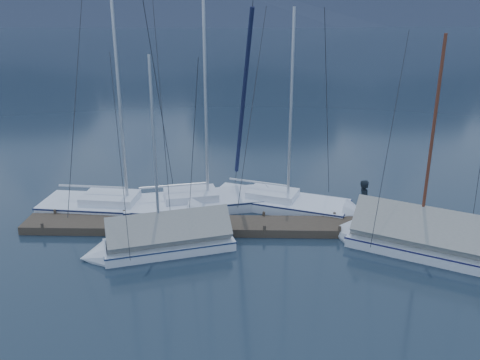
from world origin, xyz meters
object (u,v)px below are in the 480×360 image
sailboat_covered_near (415,239)px  sailboat_covered_far (157,242)px  sailboat_open_right (299,207)px  person (364,203)px  sailboat_open_left (140,210)px  sailboat_open_mid (220,202)px

sailboat_covered_near → sailboat_covered_far: (-9.82, -0.37, -0.05)m
sailboat_open_right → person: bearing=-43.7°
sailboat_open_right → sailboat_covered_far: bearing=-143.9°
sailboat_open_right → sailboat_covered_far: 7.08m
person → sailboat_open_left: bearing=80.7°
sailboat_open_mid → sailboat_covered_far: sailboat_open_mid is taller
sailboat_open_left → sailboat_open_mid: sailboat_open_left is taller
sailboat_open_mid → sailboat_covered_far: size_ratio=1.29×
sailboat_open_left → person: sailboat_open_left is taller
sailboat_covered_near → person: size_ratio=4.60×
sailboat_open_right → sailboat_open_mid: bearing=173.5°
sailboat_open_left → person: (9.52, -1.73, 1.12)m
sailboat_covered_near → sailboat_covered_far: 9.82m
sailboat_covered_far → person: bearing=13.0°
sailboat_covered_far → sailboat_open_mid: bearing=65.4°
person → sailboat_open_right: bearing=47.3°
sailboat_open_left → sailboat_open_mid: bearing=15.7°
sailboat_covered_near → person: 2.43m
sailboat_open_right → person: sailboat_open_right is taller
sailboat_open_right → sailboat_covered_near: 5.60m
sailboat_open_left → person: size_ratio=5.47×
sailboat_covered_near → sailboat_covered_far: size_ratio=1.10×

